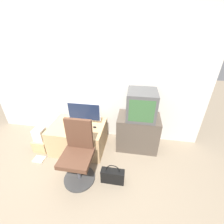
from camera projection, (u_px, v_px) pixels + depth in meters
ground_plane at (71, 182)px, 2.33m from camera, size 12.00×12.00×0.00m
wall_back at (89, 76)px, 2.83m from camera, size 4.40×0.05×2.60m
desk at (79, 137)px, 2.89m from camera, size 0.99×0.72×0.52m
side_stand at (137, 132)px, 2.89m from camera, size 0.77×0.50×0.68m
main_monitor at (84, 113)px, 2.74m from camera, size 0.61×0.18×0.41m
keyboard at (83, 127)px, 2.71m from camera, size 0.29×0.11×0.01m
mouse at (95, 127)px, 2.69m from camera, size 0.06×0.03×0.03m
crt_tv at (141, 105)px, 2.59m from camera, size 0.50×0.50×0.50m
office_chair at (78, 155)px, 2.22m from camera, size 0.48×0.48×1.00m
cardboard_box_lower at (42, 144)px, 2.92m from camera, size 0.27×0.27×0.23m
cardboard_box_upper at (39, 135)px, 2.80m from camera, size 0.19×0.17×0.24m
handbag at (113, 176)px, 2.29m from camera, size 0.36×0.12×0.35m
book at (39, 159)px, 2.72m from camera, size 0.20×0.15×0.02m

